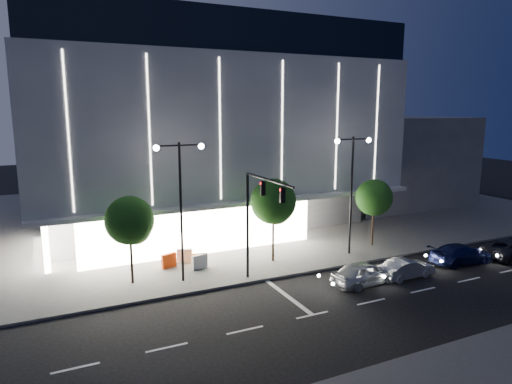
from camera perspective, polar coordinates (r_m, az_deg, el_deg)
The scene contains 17 objects.
ground at distance 26.01m, azimuth 1.39°, elevation -14.64°, with size 160.00×160.00×0.00m, color black.
sidewalk_museum at distance 48.90m, azimuth -6.04°, elevation -2.56°, with size 70.00×40.00×0.15m, color #474747.
museum at distance 45.45m, azimuth -7.98°, elevation 8.13°, with size 30.00×25.80×18.00m.
annex_building at distance 58.36m, azimuth 13.76°, elevation 4.22°, with size 16.00×20.00×10.00m, color #4C4C51.
traffic_mast at distance 27.66m, azimuth 0.17°, elevation -2.09°, with size 0.33×5.89×7.07m.
street_lamp_west at distance 28.54m, azimuth -9.42°, elevation 0.07°, with size 3.16×0.36×9.00m.
street_lamp_east at distance 34.38m, azimuth 11.89°, elevation 1.74°, with size 3.16×0.36×9.00m.
tree_left at distance 29.28m, azimuth -15.47°, elevation -3.76°, with size 3.02×3.02×5.72m.
tree_mid at distance 32.35m, azimuth 2.20°, elevation -1.51°, with size 3.25×3.25×6.15m.
tree_right at distance 37.38m, azimuth 14.53°, elevation -0.91°, with size 2.91×2.91×5.51m.
car_lead at distance 30.02m, azimuth 13.39°, elevation -9.85°, with size 1.79×4.46×1.52m, color #AAAEB2.
car_second at distance 31.99m, azimuth 18.32°, elevation -9.05°, with size 1.36×3.90×1.29m, color silver.
car_third at distance 36.23m, azimuth 24.24°, elevation -7.06°, with size 1.97×4.85×1.41m, color #121846.
barrier_a at distance 32.41m, azimuth -10.83°, elevation -8.42°, with size 1.10×0.25×1.00m, color #E13D0C.
barrier_b at distance 31.85m, azimuth -7.06°, elevation -8.65°, with size 1.10×0.25×1.00m, color silver.
barrier_c at distance 32.11m, azimuth -7.07°, elevation -8.49°, with size 1.10×0.25×1.00m, color #FD620E.
barrier_d at distance 33.25m, azimuth -8.92°, elevation -7.87°, with size 1.10×0.25×1.00m, color silver.
Camera 1 is at (-10.63, -21.03, 11.03)m, focal length 32.00 mm.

